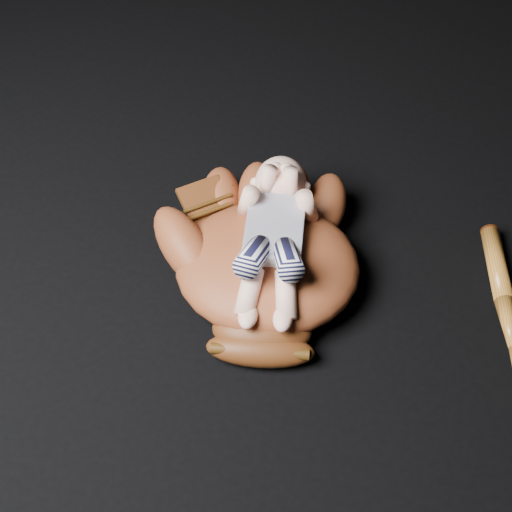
% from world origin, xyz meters
% --- Properties ---
extents(baseball_glove, '(0.47, 0.52, 0.15)m').
position_xyz_m(baseball_glove, '(-0.14, 0.08, 0.08)').
color(baseball_glove, maroon).
rests_on(baseball_glove, ground).
extents(newborn_baby, '(0.20, 0.38, 0.15)m').
position_xyz_m(newborn_baby, '(-0.13, 0.09, 0.13)').
color(newborn_baby, '#F7B89F').
rests_on(newborn_baby, baseball_glove).
extents(baseball_bat, '(0.09, 0.39, 0.04)m').
position_xyz_m(baseball_bat, '(0.31, 0.09, 0.02)').
color(baseball_bat, '#A66420').
rests_on(baseball_bat, ground).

